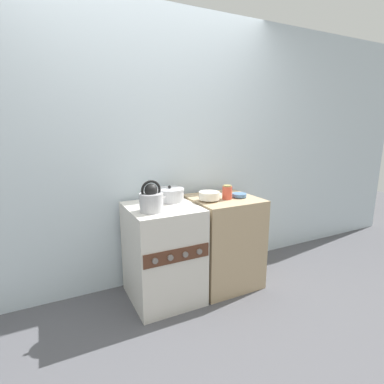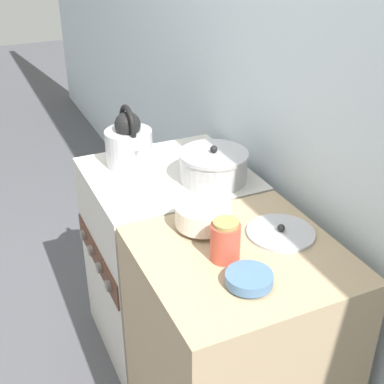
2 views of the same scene
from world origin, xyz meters
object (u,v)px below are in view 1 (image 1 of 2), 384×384
enamel_bowl (209,196)px  storage_jar (227,192)px  stove (163,253)px  loose_pot_lid (211,194)px  kettle (151,199)px  cooking_pot (170,195)px  small_ceramic_bowl (239,195)px

enamel_bowl → storage_jar: size_ratio=1.42×
stove → loose_pot_lid: 0.72m
kettle → loose_pot_lid: 0.74m
cooking_pot → enamel_bowl: (0.30, -0.18, -0.00)m
enamel_bowl → loose_pot_lid: 0.25m
small_ceramic_bowl → enamel_bowl: bearing=177.8°
enamel_bowl → small_ceramic_bowl: size_ratio=1.37×
enamel_bowl → loose_pot_lid: enamel_bowl is taller
loose_pot_lid → cooking_pot: bearing=-177.2°
cooking_pot → storage_jar: size_ratio=2.04×
small_ceramic_bowl → storage_jar: 0.14m
stove → cooking_pot: size_ratio=3.20×
kettle → small_ceramic_bowl: kettle is taller
storage_jar → loose_pot_lid: size_ratio=0.59×
stove → enamel_bowl: 0.63m
storage_jar → enamel_bowl: bearing=175.1°
kettle → storage_jar: bearing=3.5°
loose_pot_lid → stove: bearing=-164.4°
stove → kettle: 0.53m
small_ceramic_bowl → storage_jar: (-0.14, -0.00, 0.04)m
cooking_pot → storage_jar: cooking_pot is taller
small_ceramic_bowl → cooking_pot: bearing=162.2°
cooking_pot → loose_pot_lid: 0.43m
loose_pot_lid → kettle: bearing=-158.8°
stove → small_ceramic_bowl: 0.86m
cooking_pot → enamel_bowl: bearing=-31.8°
small_ceramic_bowl → loose_pot_lid: 0.28m
kettle → enamel_bowl: kettle is taller
enamel_bowl → kettle: bearing=-173.8°
small_ceramic_bowl → loose_pot_lid: size_ratio=0.61×
stove → kettle: size_ratio=3.35×
enamel_bowl → storage_jar: bearing=-4.9°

